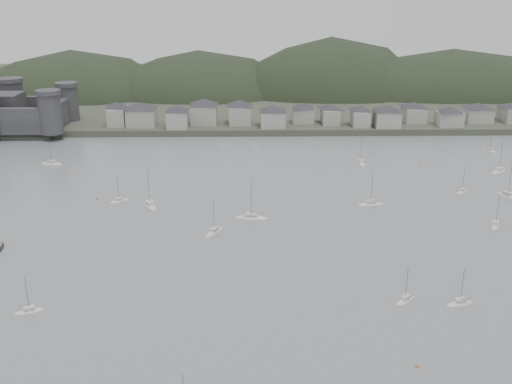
{
  "coord_description": "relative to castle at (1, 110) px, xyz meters",
  "views": [
    {
      "loc": [
        -3.25,
        -97.32,
        67.17
      ],
      "look_at": [
        0.0,
        75.0,
        6.0
      ],
      "focal_mm": 40.86,
      "sensor_mm": 36.0,
      "label": 1
    }
  ],
  "objects": [
    {
      "name": "waterfront_town",
      "position": [
        170.59,
        3.54,
        -2.3
      ],
      "size": [
        451.48,
        28.46,
        12.92
      ],
      "color": "gray",
      "rests_on": "far_shore_land"
    },
    {
      "name": "sailboat_lead",
      "position": [
        118.44,
        -112.25,
        -10.8
      ],
      "size": [
        10.63,
        4.63,
        14.04
      ],
      "rotation": [
        0.0,
        0.0,
        4.58
      ],
      "color": "silver",
      "rests_on": "ground"
    },
    {
      "name": "mooring_buoys",
      "position": [
        118.15,
        -112.05,
        -10.81
      ],
      "size": [
        158.32,
        130.26,
        0.7
      ],
      "color": "#B96A3D",
      "rests_on": "ground"
    },
    {
      "name": "ground",
      "position": [
        120.0,
        -179.8,
        -10.96
      ],
      "size": [
        900.0,
        900.0,
        0.0
      ],
      "primitive_type": "plane",
      "color": "slate",
      "rests_on": "ground"
    },
    {
      "name": "far_shore_land",
      "position": [
        120.0,
        115.2,
        -9.46
      ],
      "size": [
        900.0,
        250.0,
        3.0
      ],
      "primitive_type": "cube",
      "color": "#383D2D",
      "rests_on": "ground"
    },
    {
      "name": "moored_fleet",
      "position": [
        128.42,
        -120.26,
        -10.79
      ],
      "size": [
        206.69,
        169.4,
        13.17
      ],
      "color": "silver",
      "rests_on": "ground"
    },
    {
      "name": "forested_ridge",
      "position": [
        124.83,
        89.6,
        -22.25
      ],
      "size": [
        851.55,
        103.94,
        102.57
      ],
      "color": "black",
      "rests_on": "ground"
    },
    {
      "name": "castle",
      "position": [
        0.0,
        0.0,
        0.0
      ],
      "size": [
        66.0,
        43.0,
        20.0
      ],
      "color": "#303032",
      "rests_on": "far_shore_land"
    }
  ]
}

